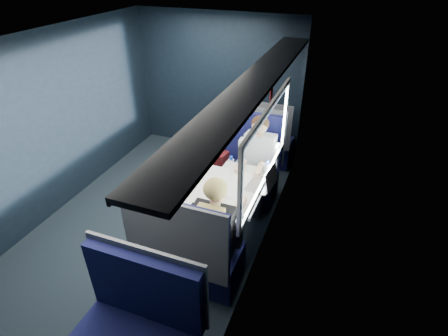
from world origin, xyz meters
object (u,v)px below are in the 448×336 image
at_px(table, 235,191).
at_px(bottle_small, 267,170).
at_px(seat_row_back, 140,333).
at_px(seat_row_front, 260,141).
at_px(cup, 264,167).
at_px(seat_bay_near, 241,168).
at_px(seat_bay_far, 189,254).
at_px(laptop, 265,181).
at_px(woman, 218,226).
at_px(man, 257,160).

height_order(table, bottle_small, bottle_small).
bearing_deg(seat_row_back, seat_row_front, 90.00).
distance_m(seat_row_back, cup, 2.31).
height_order(table, seat_row_back, seat_row_back).
xyz_separation_m(seat_bay_near, seat_bay_far, (0.02, -1.74, -0.01)).
distance_m(seat_bay_near, laptop, 1.01).
xyz_separation_m(woman, bottle_small, (0.23, 1.02, 0.11)).
xyz_separation_m(table, cup, (0.23, 0.44, 0.12)).
relative_size(seat_bay_far, woman, 0.95).
bearing_deg(seat_bay_near, bottle_small, -47.96).
bearing_deg(seat_bay_far, seat_row_front, 90.00).
height_order(seat_bay_near, laptop, seat_bay_near).
bearing_deg(bottle_small, cup, 117.16).
bearing_deg(woman, seat_bay_near, 99.73).
relative_size(seat_bay_near, seat_row_front, 1.09).
bearing_deg(seat_bay_near, seat_row_front, 88.78).
bearing_deg(man, laptop, -66.27).
xyz_separation_m(woman, laptop, (0.26, 0.81, 0.08)).
bearing_deg(bottle_small, seat_row_front, 107.92).
bearing_deg(cup, woman, -98.15).
bearing_deg(man, cup, -57.59).
height_order(seat_bay_far, laptop, seat_bay_far).
bearing_deg(seat_bay_far, seat_row_back, -90.00).
xyz_separation_m(seat_bay_near, man, (0.27, -0.17, 0.29)).
distance_m(woman, bottle_small, 1.05).
relative_size(table, seat_row_front, 0.86).
relative_size(seat_bay_near, cup, 13.87).
relative_size(woman, laptop, 3.62).
xyz_separation_m(seat_bay_far, bottle_small, (0.48, 1.19, 0.42)).
relative_size(seat_bay_near, bottle_small, 5.91).
distance_m(table, woman, 0.71).
distance_m(seat_row_back, man, 2.53).
distance_m(woman, laptop, 0.86).
bearing_deg(laptop, woman, -107.89).
bearing_deg(table, seat_row_back, -95.80).
xyz_separation_m(seat_bay_far, seat_row_back, (0.00, -0.92, -0.00)).
xyz_separation_m(table, woman, (0.07, -0.71, 0.06)).
distance_m(table, seat_row_front, 1.82).
relative_size(table, man, 0.76).
xyz_separation_m(seat_bay_near, woman, (0.27, -1.57, 0.30)).
bearing_deg(laptop, man, 113.73).
distance_m(seat_row_front, bottle_small, 1.62).
distance_m(seat_bay_far, seat_row_front, 2.67).
xyz_separation_m(table, seat_bay_near, (-0.20, 0.87, -0.24)).
bearing_deg(seat_row_front, laptop, -73.18).
xyz_separation_m(table, seat_bay_far, (-0.18, -0.87, -0.25)).
bearing_deg(table, cup, 62.22).
bearing_deg(seat_bay_far, woman, 33.82).
bearing_deg(laptop, table, -162.57).
height_order(seat_row_back, cup, seat_row_back).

